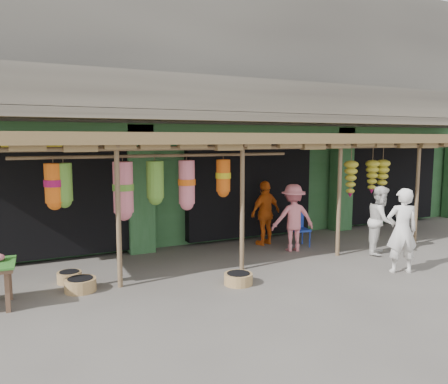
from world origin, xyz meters
name	(u,v)px	position (x,y,z in m)	size (l,w,h in m)	color
ground	(296,258)	(0.00, 0.00, 0.00)	(80.00, 80.00, 0.00)	#514C47
building	(209,117)	(0.00, 4.87, 3.37)	(16.40, 6.80, 7.00)	gray
awning	(273,143)	(-0.17, 0.80, 2.57)	(14.00, 2.70, 2.79)	brown
blue_chair	(298,226)	(0.73, 0.98, 0.49)	(0.46, 0.47, 0.88)	#1C3BB7
basket_left	(80,285)	(-4.68, -0.11, 0.11)	(0.55, 0.55, 0.23)	olive
basket_mid	(238,279)	(-2.00, -1.00, 0.10)	(0.53, 0.53, 0.20)	olive
basket_right	(69,277)	(-4.80, 0.47, 0.10)	(0.45, 0.45, 0.20)	olive
person_front	(402,231)	(1.27, -1.77, 0.85)	(0.62, 0.41, 1.71)	white
person_right	(381,220)	(2.00, -0.51, 0.80)	(0.77, 0.60, 1.59)	silver
person_vendor	(266,213)	(0.04, 1.43, 0.82)	(0.96, 0.40, 1.63)	#DD5D14
person_shopper	(293,218)	(0.31, 0.60, 0.80)	(1.04, 0.60, 1.61)	#DD7580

